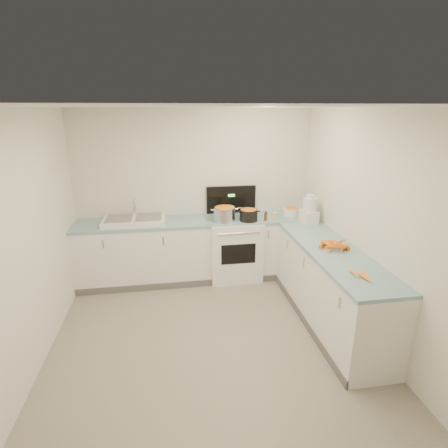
{
  "coord_description": "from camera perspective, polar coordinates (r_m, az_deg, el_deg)",
  "views": [
    {
      "loc": [
        -0.38,
        -3.17,
        2.48
      ],
      "look_at": [
        0.3,
        1.1,
        1.05
      ],
      "focal_mm": 28.0,
      "sensor_mm": 36.0,
      "label": 1
    }
  ],
  "objects": [
    {
      "name": "floor",
      "position": [
        4.05,
        -1.85,
        -19.53
      ],
      "size": [
        3.5,
        4.0,
        0.0
      ],
      "primitive_type": null,
      "color": "gray",
      "rests_on": "ground"
    },
    {
      "name": "ceiling",
      "position": [
        3.2,
        -2.33,
        18.61
      ],
      "size": [
        3.5,
        4.0,
        0.0
      ],
      "primitive_type": null,
      "rotation": [
        3.14,
        0.0,
        0.0
      ],
      "color": "silver",
      "rests_on": "ground"
    },
    {
      "name": "wall_back",
      "position": [
        5.33,
        -4.73,
        4.89
      ],
      "size": [
        3.5,
        0.0,
        2.5
      ],
      "primitive_type": null,
      "rotation": [
        1.57,
        0.0,
        0.0
      ],
      "color": "silver",
      "rests_on": "ground"
    },
    {
      "name": "wall_front",
      "position": [
        1.74,
        7.09,
        -26.85
      ],
      "size": [
        3.5,
        0.0,
        2.5
      ],
      "primitive_type": null,
      "rotation": [
        -1.57,
        0.0,
        0.0
      ],
      "color": "silver",
      "rests_on": "ground"
    },
    {
      "name": "wall_left",
      "position": [
        3.67,
        -30.38,
        -3.96
      ],
      "size": [
        0.0,
        4.0,
        2.5
      ],
      "primitive_type": null,
      "rotation": [
        1.57,
        0.0,
        1.57
      ],
      "color": "silver",
      "rests_on": "ground"
    },
    {
      "name": "wall_right",
      "position": [
        4.02,
        23.56,
        -1.14
      ],
      "size": [
        0.0,
        4.0,
        2.5
      ],
      "primitive_type": null,
      "rotation": [
        1.57,
        0.0,
        -1.57
      ],
      "color": "silver",
      "rests_on": "ground"
    },
    {
      "name": "counter_back",
      "position": [
        5.29,
        -4.25,
        -4.1
      ],
      "size": [
        3.5,
        0.62,
        0.94
      ],
      "color": "white",
      "rests_on": "ground"
    },
    {
      "name": "counter_right",
      "position": [
        4.41,
        16.86,
        -9.67
      ],
      "size": [
        0.62,
        2.2,
        0.94
      ],
      "color": "white",
      "rests_on": "ground"
    },
    {
      "name": "stove",
      "position": [
        5.34,
        1.66,
        -3.78
      ],
      "size": [
        0.76,
        0.65,
        1.36
      ],
      "color": "white",
      "rests_on": "ground"
    },
    {
      "name": "sink",
      "position": [
        5.13,
        -14.45,
        0.66
      ],
      "size": [
        0.86,
        0.52,
        0.31
      ],
      "color": "white",
      "rests_on": "counter_back"
    },
    {
      "name": "steel_pot",
      "position": [
        5.01,
        0.09,
        1.5
      ],
      "size": [
        0.36,
        0.36,
        0.23
      ],
      "primitive_type": "cylinder",
      "rotation": [
        0.0,
        0.0,
        -0.18
      ],
      "color": "silver",
      "rests_on": "stove"
    },
    {
      "name": "black_pot",
      "position": [
        5.05,
        4.03,
        1.34
      ],
      "size": [
        0.29,
        0.29,
        0.18
      ],
      "primitive_type": "cylinder",
      "rotation": [
        0.0,
        0.0,
        -0.14
      ],
      "color": "black",
      "rests_on": "stove"
    },
    {
      "name": "wooden_spoon",
      "position": [
        5.02,
        4.06,
        2.45
      ],
      "size": [
        0.29,
        0.21,
        0.01
      ],
      "primitive_type": "cylinder",
      "rotation": [
        1.57,
        0.0,
        0.95
      ],
      "color": "#AD7A47",
      "rests_on": "black_pot"
    },
    {
      "name": "mixing_bowl",
      "position": [
        5.39,
        10.96,
        1.99
      ],
      "size": [
        0.3,
        0.3,
        0.12
      ],
      "primitive_type": "cylinder",
      "rotation": [
        0.0,
        0.0,
        -0.22
      ],
      "color": "white",
      "rests_on": "counter_back"
    },
    {
      "name": "extract_bottle",
      "position": [
        5.07,
        6.82,
        1.15
      ],
      "size": [
        0.05,
        0.05,
        0.12
      ],
      "primitive_type": "cylinder",
      "color": "#593319",
      "rests_on": "counter_back"
    },
    {
      "name": "spice_jar",
      "position": [
        5.15,
        8.32,
        1.24
      ],
      "size": [
        0.06,
        0.06,
        0.1
      ],
      "primitive_type": "cylinder",
      "color": "#E5B266",
      "rests_on": "counter_back"
    },
    {
      "name": "food_processor",
      "position": [
        5.06,
        13.73,
        2.1
      ],
      "size": [
        0.22,
        0.26,
        0.41
      ],
      "color": "white",
      "rests_on": "counter_right"
    },
    {
      "name": "carrot_pile",
      "position": [
        4.27,
        17.71,
        -3.26
      ],
      "size": [
        0.41,
        0.41,
        0.1
      ],
      "color": "orange",
      "rests_on": "counter_right"
    },
    {
      "name": "peeled_carrots",
      "position": [
        3.63,
        21.67,
        -7.9
      ],
      "size": [
        0.13,
        0.3,
        0.04
      ],
      "color": "orange",
      "rests_on": "counter_right"
    },
    {
      "name": "peelings",
      "position": [
        5.14,
        -16.2,
        1.0
      ],
      "size": [
        0.17,
        0.26,
        0.01
      ],
      "color": "tan",
      "rests_on": "sink"
    }
  ]
}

